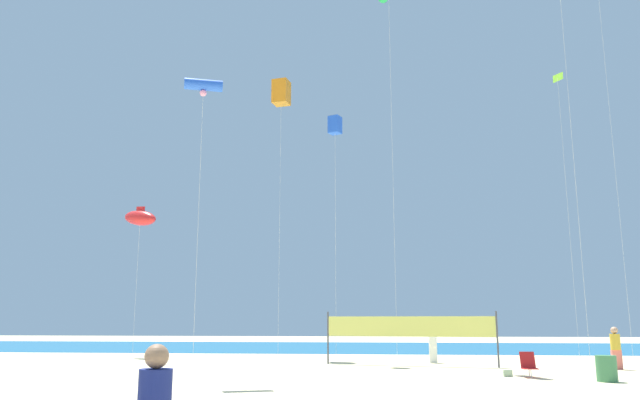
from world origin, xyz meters
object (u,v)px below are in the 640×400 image
object	(u,v)px
kite_blue_tube	(203,86)
kite_red_inflatable	(140,218)
volleyball_net	(409,329)
kite_lime_diamond	(557,82)
kite_orange_box	(281,93)
beachgoer_white_shirt	(433,344)
trash_barrel	(607,369)
beachgoer_mustard_shirt	(616,347)
beach_handbag	(508,373)
folding_beach_chair	(529,364)
kite_blue_box	(335,126)

from	to	relation	value
kite_blue_tube	kite_red_inflatable	xyz separation A→B (m)	(-7.55, 13.02, -2.77)
volleyball_net	kite_lime_diamond	world-z (taller)	kite_lime_diamond
kite_orange_box	beachgoer_white_shirt	bearing A→B (deg)	-27.67
kite_blue_tube	trash_barrel	bearing A→B (deg)	2.64
beachgoer_mustard_shirt	volleyball_net	world-z (taller)	volleyball_net
kite_orange_box	kite_blue_tube	bearing A→B (deg)	-92.90
beach_handbag	beachgoer_white_shirt	bearing A→B (deg)	106.75
kite_orange_box	kite_red_inflatable	xyz separation A→B (m)	(-8.24, -0.50, -7.67)
beachgoer_white_shirt	folding_beach_chair	xyz separation A→B (m)	(2.81, -7.20, -0.43)
beachgoer_white_shirt	kite_blue_box	world-z (taller)	kite_blue_box
beach_handbag	kite_blue_tube	bearing A→B (deg)	-168.68
beachgoer_white_shirt	beach_handbag	bearing A→B (deg)	82.04
volleyball_net	kite_blue_tube	bearing A→B (deg)	-136.50
trash_barrel	folding_beach_chair	bearing A→B (deg)	148.56
beachgoer_white_shirt	folding_beach_chair	size ratio (longest dim) A/B	1.88
folding_beach_chair	kite_blue_box	world-z (taller)	kite_blue_box
beachgoer_mustard_shirt	trash_barrel	bearing A→B (deg)	133.27
beach_handbag	kite_orange_box	xyz separation A→B (m)	(-10.36, 11.32, 15.46)
folding_beach_chair	volleyball_net	xyz separation A→B (m)	(-4.01, 5.34, 1.17)
kite_blue_tube	kite_red_inflatable	world-z (taller)	kite_blue_tube
volleyball_net	beach_handbag	world-z (taller)	volleyball_net
kite_lime_diamond	volleyball_net	bearing A→B (deg)	-150.46
kite_orange_box	kite_red_inflatable	size ratio (longest dim) A/B	1.90
kite_lime_diamond	kite_red_inflatable	distance (m)	25.21
beachgoer_mustard_shirt	kite_orange_box	size ratio (longest dim) A/B	0.11
beachgoer_mustard_shirt	beach_handbag	distance (m)	6.48
beach_handbag	kite_blue_tube	distance (m)	15.44
kite_lime_diamond	kite_blue_tube	size ratio (longest dim) A/B	1.43
beachgoer_mustard_shirt	kite_red_inflatable	size ratio (longest dim) A/B	0.20
beach_handbag	kite_blue_box	size ratio (longest dim) A/B	0.02
trash_barrel	kite_lime_diamond	size ratio (longest dim) A/B	0.05
trash_barrel	kite_blue_tube	xyz separation A→B (m)	(-13.96, -0.64, 10.26)
beachgoer_mustard_shirt	kite_blue_tube	xyz separation A→B (m)	(-16.21, -6.02, 9.76)
kite_blue_tube	beach_handbag	bearing A→B (deg)	11.32
trash_barrel	beach_handbag	world-z (taller)	trash_barrel
beachgoer_white_shirt	beach_handbag	size ratio (longest dim) A/B	5.49
beachgoer_white_shirt	volleyball_net	bearing A→B (deg)	32.48
beach_handbag	kite_red_inflatable	bearing A→B (deg)	149.81
beach_handbag	kite_blue_box	distance (m)	15.55
beachgoer_mustard_shirt	beach_handbag	world-z (taller)	beachgoer_mustard_shirt
beachgoer_mustard_shirt	folding_beach_chair	distance (m)	6.03
trash_barrel	beach_handbag	bearing A→B (deg)	151.83
kite_lime_diamond	kite_blue_tube	bearing A→B (deg)	-143.31
folding_beach_chair	beach_handbag	size ratio (longest dim) A/B	2.92
kite_lime_diamond	kite_blue_box	distance (m)	13.02
kite_blue_tube	kite_orange_box	world-z (taller)	kite_orange_box
kite_blue_tube	folding_beach_chair	bearing A→B (deg)	9.66
folding_beach_chair	kite_orange_box	size ratio (longest dim) A/B	0.05
kite_blue_tube	kite_blue_box	xyz separation A→B (m)	(4.26, 9.50, 1.38)
folding_beach_chair	kite_blue_tube	xyz separation A→B (m)	(-11.75, -2.00, 10.22)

